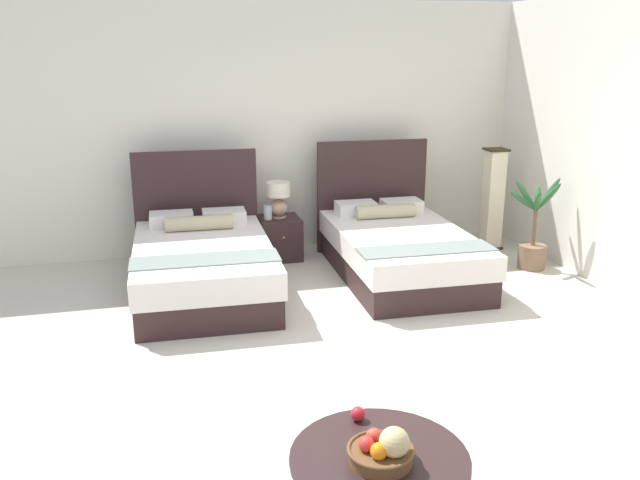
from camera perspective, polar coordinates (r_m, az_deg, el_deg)
ground_plane at (r=5.32m, az=2.73°, el=-9.67°), size 9.46×9.63×0.02m
wall_back at (r=7.77m, az=-3.78°, el=9.58°), size 9.46×0.12×2.83m
bed_near_window at (r=6.56m, az=-10.04°, el=-1.92°), size 1.36×2.12×1.25m
bed_near_corner at (r=6.99m, az=6.72°, el=-0.66°), size 1.35×2.18×1.29m
nightstand at (r=7.52m, az=-3.49°, el=0.18°), size 0.45×0.48×0.47m
table_lamp at (r=7.43m, az=-3.58°, el=3.67°), size 0.26×0.26×0.40m
vase at (r=7.38m, az=-4.51°, el=2.38°), size 0.09×0.09×0.16m
coffee_table at (r=3.46m, az=5.10°, el=-19.40°), size 0.88×0.88×0.40m
fruit_bowl at (r=3.32m, az=5.46°, el=-17.51°), size 0.33×0.33×0.20m
loose_apple at (r=3.64m, az=3.28°, el=-14.70°), size 0.08×0.08×0.08m
floor_lamp_corner at (r=8.07m, az=14.63°, el=3.41°), size 0.24×0.24×1.19m
potted_palm at (r=7.50m, az=17.86°, el=-0.05°), size 0.58×0.51×1.01m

